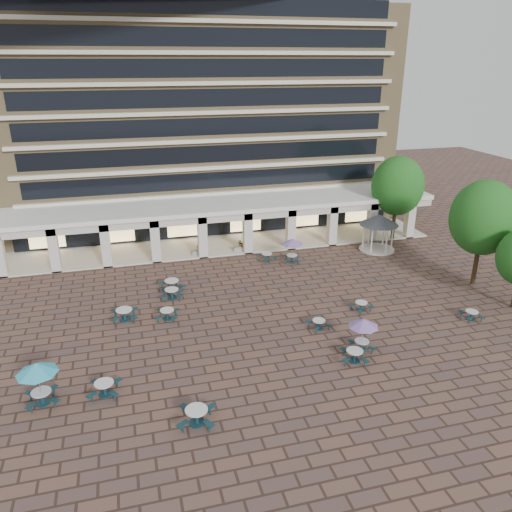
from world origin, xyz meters
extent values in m
plane|color=brown|center=(0.00, 0.00, 0.00)|extent=(120.00, 120.00, 0.00)
cube|color=#9D8358|center=(0.00, 25.50, 11.00)|extent=(40.00, 15.00, 22.00)
cube|color=beige|center=(0.00, 17.75, 4.50)|extent=(36.80, 0.50, 0.35)
cube|color=black|center=(0.00, 17.98, 5.80)|extent=(35.20, 0.05, 1.60)
cube|color=beige|center=(0.00, 17.75, 7.10)|extent=(36.80, 0.50, 0.35)
cube|color=black|center=(0.00, 17.98, 8.40)|extent=(35.20, 0.05, 1.60)
cube|color=beige|center=(0.00, 17.75, 9.70)|extent=(36.80, 0.50, 0.35)
cube|color=black|center=(0.00, 17.98, 11.00)|extent=(35.20, 0.05, 1.60)
cube|color=beige|center=(0.00, 17.75, 12.30)|extent=(36.80, 0.50, 0.35)
cube|color=black|center=(0.00, 17.98, 13.60)|extent=(35.20, 0.05, 1.60)
cube|color=beige|center=(0.00, 17.75, 14.90)|extent=(36.80, 0.50, 0.35)
cube|color=black|center=(0.00, 17.98, 16.20)|extent=(35.20, 0.05, 1.60)
cube|color=beige|center=(0.00, 17.75, 17.50)|extent=(36.80, 0.50, 0.35)
cube|color=black|center=(0.00, 17.98, 18.80)|extent=(35.20, 0.05, 1.60)
cube|color=beige|center=(0.00, 17.75, 20.10)|extent=(36.80, 0.50, 0.35)
cube|color=black|center=(0.00, 17.98, 21.40)|extent=(35.20, 0.05, 1.60)
cube|color=white|center=(0.00, 15.00, 4.20)|extent=(42.00, 6.60, 0.40)
cube|color=beige|center=(0.00, 12.15, 3.75)|extent=(42.00, 0.30, 0.90)
cube|color=black|center=(0.00, 17.70, 1.80)|extent=(38.00, 0.15, 3.20)
cube|color=beige|center=(0.00, 15.00, 0.06)|extent=(42.00, 6.00, 0.12)
cube|color=beige|center=(-14.78, 12.40, 2.00)|extent=(0.80, 0.80, 4.00)
cube|color=beige|center=(-10.56, 12.40, 2.00)|extent=(0.80, 0.80, 4.00)
cube|color=beige|center=(-6.33, 12.40, 2.00)|extent=(0.80, 0.80, 4.00)
cube|color=beige|center=(-2.11, 12.40, 2.00)|extent=(0.80, 0.80, 4.00)
cube|color=beige|center=(2.11, 12.40, 2.00)|extent=(0.80, 0.80, 4.00)
cube|color=beige|center=(6.33, 12.40, 2.00)|extent=(0.80, 0.80, 4.00)
cube|color=beige|center=(10.56, 12.40, 2.00)|extent=(0.80, 0.80, 4.00)
cube|color=beige|center=(14.78, 12.40, 2.00)|extent=(0.80, 0.80, 4.00)
cube|color=beige|center=(19.00, 12.40, 2.00)|extent=(0.80, 0.80, 4.00)
cube|color=#FFD88C|center=(-16.00, 17.55, 1.60)|extent=(3.20, 0.08, 2.40)
cube|color=#FFD88C|center=(-9.60, 17.55, 1.60)|extent=(3.20, 0.08, 2.40)
cube|color=#FFD88C|center=(-3.20, 17.55, 1.60)|extent=(3.20, 0.08, 2.40)
cube|color=#FFD88C|center=(3.20, 17.55, 1.60)|extent=(3.20, 0.08, 2.40)
cube|color=#FFD88C|center=(9.60, 17.55, 1.60)|extent=(3.20, 0.08, 2.40)
cube|color=#FFD88C|center=(16.00, 17.55, 1.60)|extent=(3.20, 0.08, 2.40)
cylinder|color=#14333D|center=(-10.60, -6.31, 0.02)|extent=(0.73, 0.73, 0.04)
cylinder|color=#14333D|center=(-10.60, -6.31, 0.34)|extent=(0.19, 0.19, 0.69)
cylinder|color=silver|center=(-10.60, -6.31, 0.76)|extent=(1.04, 1.04, 0.05)
cube|color=#14333D|center=(-9.94, -5.83, 0.46)|extent=(0.63, 0.57, 0.05)
cylinder|color=#14333D|center=(-9.94, -5.83, 0.22)|extent=(0.08, 0.08, 0.44)
cube|color=#14333D|center=(-11.07, -5.66, 0.46)|extent=(0.57, 0.63, 0.05)
cylinder|color=#14333D|center=(-11.07, -5.66, 0.22)|extent=(0.08, 0.08, 0.44)
cube|color=#14333D|center=(-11.25, -6.79, 0.46)|extent=(0.63, 0.57, 0.05)
cylinder|color=#14333D|center=(-11.25, -6.79, 0.22)|extent=(0.08, 0.08, 0.44)
cube|color=#14333D|center=(-10.12, -6.97, 0.46)|extent=(0.57, 0.63, 0.05)
cylinder|color=#14333D|center=(-10.12, -6.97, 0.22)|extent=(0.08, 0.08, 0.44)
cylinder|color=#14333D|center=(-6.14, -9.88, 0.02)|extent=(0.79, 0.79, 0.05)
cylinder|color=#14333D|center=(-6.14, -9.88, 0.37)|extent=(0.20, 0.20, 0.75)
cylinder|color=silver|center=(-6.14, -9.88, 0.83)|extent=(1.13, 1.13, 0.06)
cube|color=#14333D|center=(-5.39, -9.42, 0.50)|extent=(0.70, 0.60, 0.06)
cylinder|color=#14333D|center=(-5.39, -9.42, 0.24)|extent=(0.09, 0.09, 0.48)
cube|color=#14333D|center=(-6.61, -9.13, 0.50)|extent=(0.60, 0.70, 0.06)
cylinder|color=#14333D|center=(-6.61, -9.13, 0.24)|extent=(0.09, 0.09, 0.48)
cube|color=#14333D|center=(-6.90, -10.34, 0.50)|extent=(0.70, 0.60, 0.06)
cylinder|color=#14333D|center=(-6.90, -10.34, 0.24)|extent=(0.09, 0.09, 0.48)
cube|color=#14333D|center=(-5.68, -10.63, 0.50)|extent=(0.60, 0.70, 0.06)
cylinder|color=#14333D|center=(-5.68, -10.63, 0.24)|extent=(0.09, 0.09, 0.48)
cylinder|color=#14333D|center=(3.24, -2.66, 0.02)|extent=(0.61, 0.61, 0.03)
cylinder|color=#14333D|center=(3.24, -2.66, 0.29)|extent=(0.16, 0.16, 0.57)
cylinder|color=silver|center=(3.24, -2.66, 0.63)|extent=(0.87, 0.87, 0.04)
cube|color=#14333D|center=(3.61, -2.09, 0.38)|extent=(0.47, 0.53, 0.04)
cylinder|color=#14333D|center=(3.61, -2.09, 0.18)|extent=(0.07, 0.07, 0.36)
cube|color=#14333D|center=(2.67, -2.29, 0.38)|extent=(0.53, 0.47, 0.04)
cylinder|color=#14333D|center=(2.67, -2.29, 0.18)|extent=(0.07, 0.07, 0.36)
cube|color=#14333D|center=(2.87, -3.23, 0.38)|extent=(0.47, 0.53, 0.04)
cylinder|color=#14333D|center=(2.87, -3.23, 0.18)|extent=(0.07, 0.07, 0.36)
cube|color=#14333D|center=(3.80, -3.03, 0.38)|extent=(0.53, 0.47, 0.04)
cylinder|color=#14333D|center=(3.80, -3.03, 0.18)|extent=(0.07, 0.07, 0.36)
cylinder|color=#14333D|center=(14.00, -4.24, 0.02)|extent=(0.60, 0.60, 0.03)
cylinder|color=#14333D|center=(14.00, -4.24, 0.28)|extent=(0.15, 0.15, 0.57)
cylinder|color=silver|center=(14.00, -4.24, 0.63)|extent=(0.86, 0.86, 0.04)
cube|color=#14333D|center=(14.50, -3.80, 0.38)|extent=(0.51, 0.49, 0.04)
cylinder|color=#14333D|center=(14.50, -3.80, 0.18)|extent=(0.07, 0.07, 0.36)
cube|color=#14333D|center=(13.56, -3.74, 0.38)|extent=(0.49, 0.51, 0.04)
cylinder|color=#14333D|center=(13.56, -3.74, 0.18)|extent=(0.07, 0.07, 0.36)
cube|color=#14333D|center=(13.50, -4.68, 0.38)|extent=(0.51, 0.49, 0.04)
cylinder|color=#14333D|center=(13.50, -4.68, 0.18)|extent=(0.07, 0.07, 0.36)
cube|color=#14333D|center=(14.44, -4.74, 0.38)|extent=(0.49, 0.51, 0.04)
cylinder|color=#14333D|center=(14.44, -4.74, 0.18)|extent=(0.07, 0.07, 0.36)
cylinder|color=#14333D|center=(-13.76, -6.24, 0.02)|extent=(0.72, 0.72, 0.04)
cylinder|color=#14333D|center=(-13.76, -6.24, 0.34)|extent=(0.18, 0.18, 0.68)
cylinder|color=silver|center=(-13.76, -6.24, 0.75)|extent=(1.03, 1.03, 0.05)
cube|color=#14333D|center=(-13.29, -5.59, 0.45)|extent=(0.56, 0.63, 0.05)
cylinder|color=#14333D|center=(-13.29, -5.59, 0.22)|extent=(0.08, 0.08, 0.43)
cube|color=#14333D|center=(-14.41, -5.77, 0.45)|extent=(0.63, 0.56, 0.05)
cylinder|color=#14333D|center=(-14.41, -5.77, 0.22)|extent=(0.08, 0.08, 0.43)
cube|color=#14333D|center=(-14.23, -6.89, 0.45)|extent=(0.56, 0.63, 0.05)
cylinder|color=#14333D|center=(-14.23, -6.89, 0.22)|extent=(0.08, 0.08, 0.43)
cube|color=#14333D|center=(-13.11, -6.70, 0.45)|extent=(0.63, 0.56, 0.05)
cylinder|color=#14333D|center=(-13.11, -6.70, 0.22)|extent=(0.08, 0.08, 0.43)
cylinder|color=gray|center=(-13.76, -6.24, 1.23)|extent=(0.05, 0.05, 2.46)
cone|color=#2F9DBA|center=(-13.76, -6.24, 2.21)|extent=(2.15, 2.15, 0.56)
cylinder|color=#14333D|center=(-6.49, 1.36, 0.02)|extent=(0.68, 0.68, 0.04)
cylinder|color=#14333D|center=(-6.49, 1.36, 0.32)|extent=(0.17, 0.17, 0.64)
cylinder|color=silver|center=(-6.49, 1.36, 0.71)|extent=(0.97, 0.97, 0.05)
cube|color=#14333D|center=(-5.84, 1.75, 0.43)|extent=(0.60, 0.51, 0.05)
cylinder|color=#14333D|center=(-5.84, 1.75, 0.20)|extent=(0.08, 0.08, 0.41)
cube|color=#14333D|center=(-6.88, 2.01, 0.43)|extent=(0.51, 0.60, 0.05)
cylinder|color=#14333D|center=(-6.88, 2.01, 0.20)|extent=(0.08, 0.08, 0.41)
cube|color=#14333D|center=(-7.13, 0.97, 0.43)|extent=(0.60, 0.51, 0.05)
cylinder|color=#14333D|center=(-7.13, 0.97, 0.20)|extent=(0.08, 0.08, 0.41)
cube|color=#14333D|center=(-6.09, 0.72, 0.43)|extent=(0.51, 0.60, 0.05)
cylinder|color=#14333D|center=(-6.09, 0.72, 0.20)|extent=(0.08, 0.08, 0.41)
cylinder|color=#14333D|center=(4.82, -5.86, 0.02)|extent=(0.63, 0.63, 0.04)
cylinder|color=#14333D|center=(4.82, -5.86, 0.30)|extent=(0.16, 0.16, 0.59)
cylinder|color=silver|center=(4.82, -5.86, 0.66)|extent=(0.90, 0.90, 0.04)
cube|color=#14333D|center=(5.36, -5.41, 0.40)|extent=(0.54, 0.51, 0.04)
cylinder|color=#14333D|center=(5.36, -5.41, 0.19)|extent=(0.07, 0.07, 0.38)
cube|color=#14333D|center=(4.37, -5.32, 0.40)|extent=(0.51, 0.54, 0.04)
cylinder|color=#14333D|center=(4.37, -5.32, 0.19)|extent=(0.07, 0.07, 0.38)
cube|color=#14333D|center=(4.28, -6.31, 0.40)|extent=(0.54, 0.51, 0.04)
cylinder|color=#14333D|center=(4.28, -6.31, 0.19)|extent=(0.07, 0.07, 0.38)
cube|color=#14333D|center=(5.27, -6.40, 0.40)|extent=(0.51, 0.54, 0.04)
cylinder|color=#14333D|center=(5.27, -6.40, 0.19)|extent=(0.07, 0.07, 0.38)
cylinder|color=gray|center=(4.82, -5.86, 1.08)|extent=(0.04, 0.04, 2.16)
cone|color=#7A5EA5|center=(4.82, -5.86, 1.93)|extent=(1.89, 1.89, 0.49)
cylinder|color=#14333D|center=(3.85, -6.87, 0.02)|extent=(0.71, 0.71, 0.04)
cylinder|color=#14333D|center=(3.85, -6.87, 0.33)|extent=(0.18, 0.18, 0.67)
cylinder|color=silver|center=(3.85, -6.87, 0.74)|extent=(1.01, 1.01, 0.05)
cube|color=#14333D|center=(4.56, -6.53, 0.44)|extent=(0.62, 0.49, 0.05)
cylinder|color=#14333D|center=(4.56, -6.53, 0.21)|extent=(0.08, 0.08, 0.42)
cube|color=#14333D|center=(3.51, -6.16, 0.44)|extent=(0.49, 0.62, 0.05)
cylinder|color=#14333D|center=(3.51, -6.16, 0.21)|extent=(0.08, 0.08, 0.42)
cube|color=#14333D|center=(3.14, -7.20, 0.44)|extent=(0.62, 0.49, 0.05)
cylinder|color=#14333D|center=(3.14, -7.20, 0.21)|extent=(0.08, 0.08, 0.42)
cube|color=#14333D|center=(4.18, -7.58, 0.44)|extent=(0.49, 0.62, 0.05)
cylinder|color=#14333D|center=(4.18, -7.58, 0.21)|extent=(0.08, 0.08, 0.42)
cylinder|color=#14333D|center=(-9.37, 1.95, 0.02)|extent=(0.78, 0.78, 0.04)
cylinder|color=#14333D|center=(-9.37, 1.95, 0.37)|extent=(0.20, 0.20, 0.74)
cylinder|color=silver|center=(-9.37, 1.95, 0.82)|extent=(1.12, 1.12, 0.06)
cube|color=#14333D|center=(-8.72, 2.54, 0.49)|extent=(0.67, 0.64, 0.06)
cylinder|color=#14333D|center=(-8.72, 2.54, 0.24)|extent=(0.09, 0.09, 0.47)
cube|color=#14333D|center=(-9.95, 2.60, 0.49)|extent=(0.64, 0.67, 0.06)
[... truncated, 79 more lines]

